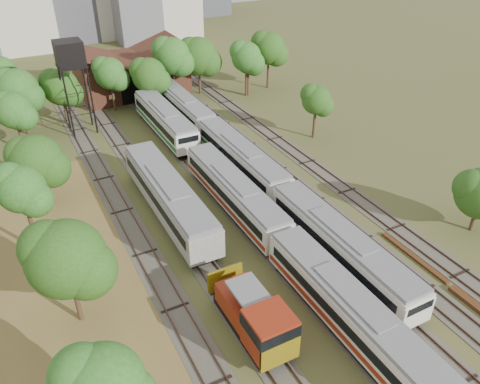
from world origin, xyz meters
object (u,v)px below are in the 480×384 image
railcar_red_set (283,243)px  water_tower (70,56)px  shunter_locomotive (257,320)px  railcar_green_set (241,158)px

railcar_red_set → water_tower: (-9.24, 34.80, 8.06)m
railcar_red_set → shunter_locomotive: (-6.00, -6.26, -0.01)m
railcar_red_set → railcar_green_set: railcar_red_set is taller
shunter_locomotive → water_tower: 41.98m
railcar_green_set → water_tower: (-13.24, 19.86, 8.07)m
railcar_red_set → shunter_locomotive: 8.67m
railcar_red_set → shunter_locomotive: size_ratio=4.27×
railcar_green_set → water_tower: bearing=123.7°
water_tower → railcar_green_set: bearing=-56.3°
water_tower → railcar_red_set: bearing=-75.1°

